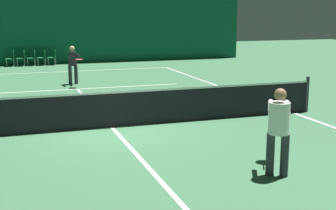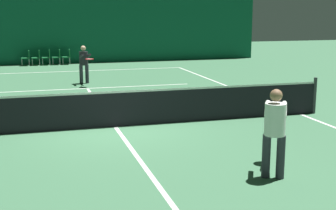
{
  "view_description": "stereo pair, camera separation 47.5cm",
  "coord_description": "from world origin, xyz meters",
  "px_view_note": "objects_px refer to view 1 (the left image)",
  "views": [
    {
      "loc": [
        -2.43,
        -11.69,
        3.0
      ],
      "look_at": [
        0.84,
        -2.07,
        0.94
      ],
      "focal_mm": 50.0,
      "sensor_mm": 36.0,
      "label": 1
    },
    {
      "loc": [
        -1.98,
        -11.83,
        3.0
      ],
      "look_at": [
        0.84,
        -2.07,
        0.94
      ],
      "focal_mm": 50.0,
      "sensor_mm": 36.0,
      "label": 2
    }
  ],
  "objects_px": {
    "courtside_chair_1": "(22,57)",
    "courtside_chair_2": "(32,57)",
    "tennis_net": "(111,108)",
    "courtside_chair_4": "(53,56)",
    "courtside_chair_3": "(43,57)",
    "courtside_chair_0": "(11,58)",
    "player_far": "(73,62)",
    "player_near": "(279,125)"
  },
  "relations": [
    {
      "from": "player_near",
      "to": "courtside_chair_2",
      "type": "bearing_deg",
      "value": 39.66
    },
    {
      "from": "courtside_chair_3",
      "to": "player_far",
      "type": "bearing_deg",
      "value": 5.42
    },
    {
      "from": "tennis_net",
      "to": "courtside_chair_3",
      "type": "bearing_deg",
      "value": 92.51
    },
    {
      "from": "tennis_net",
      "to": "courtside_chair_1",
      "type": "relative_size",
      "value": 14.29
    },
    {
      "from": "courtside_chair_0",
      "to": "courtside_chair_3",
      "type": "xyz_separation_m",
      "value": [
        1.65,
        0.0,
        0.0
      ]
    },
    {
      "from": "player_far",
      "to": "courtside_chair_3",
      "type": "bearing_deg",
      "value": 177.24
    },
    {
      "from": "tennis_net",
      "to": "courtside_chair_0",
      "type": "relative_size",
      "value": 14.29
    },
    {
      "from": "tennis_net",
      "to": "courtside_chair_2",
      "type": "distance_m",
      "value": 15.11
    },
    {
      "from": "courtside_chair_4",
      "to": "player_far",
      "type": "bearing_deg",
      "value": 1.15
    },
    {
      "from": "courtside_chair_1",
      "to": "courtside_chair_4",
      "type": "xyz_separation_m",
      "value": [
        1.65,
        0.0,
        0.0
      ]
    },
    {
      "from": "player_near",
      "to": "courtside_chair_2",
      "type": "height_order",
      "value": "player_near"
    },
    {
      "from": "player_far",
      "to": "courtside_chair_3",
      "type": "distance_m",
      "value": 7.42
    },
    {
      "from": "courtside_chair_4",
      "to": "tennis_net",
      "type": "bearing_deg",
      "value": 0.42
    },
    {
      "from": "courtside_chair_0",
      "to": "tennis_net",
      "type": "bearing_deg",
      "value": 8.73
    },
    {
      "from": "courtside_chair_0",
      "to": "courtside_chair_4",
      "type": "height_order",
      "value": "same"
    },
    {
      "from": "courtside_chair_1",
      "to": "courtside_chair_4",
      "type": "relative_size",
      "value": 1.0
    },
    {
      "from": "tennis_net",
      "to": "courtside_chair_2",
      "type": "bearing_deg",
      "value": 94.6
    },
    {
      "from": "tennis_net",
      "to": "courtside_chair_4",
      "type": "distance_m",
      "value": 15.06
    },
    {
      "from": "player_far",
      "to": "courtside_chair_0",
      "type": "xyz_separation_m",
      "value": [
        -2.35,
        7.38,
        -0.43
      ]
    },
    {
      "from": "courtside_chair_0",
      "to": "courtside_chair_2",
      "type": "xyz_separation_m",
      "value": [
        1.1,
        0.0,
        0.0
      ]
    },
    {
      "from": "player_near",
      "to": "courtside_chair_1",
      "type": "height_order",
      "value": "player_near"
    },
    {
      "from": "tennis_net",
      "to": "player_far",
      "type": "xyz_separation_m",
      "value": [
        0.04,
        7.69,
        0.41
      ]
    },
    {
      "from": "player_far",
      "to": "courtside_chair_3",
      "type": "xyz_separation_m",
      "value": [
        -0.7,
        7.38,
        -0.43
      ]
    },
    {
      "from": "courtside_chair_2",
      "to": "player_near",
      "type": "bearing_deg",
      "value": 9.69
    },
    {
      "from": "player_near",
      "to": "courtside_chair_2",
      "type": "distance_m",
      "value": 19.88
    },
    {
      "from": "courtside_chair_0",
      "to": "courtside_chair_3",
      "type": "height_order",
      "value": "same"
    },
    {
      "from": "courtside_chair_1",
      "to": "courtside_chair_2",
      "type": "height_order",
      "value": "same"
    },
    {
      "from": "courtside_chair_2",
      "to": "tennis_net",
      "type": "bearing_deg",
      "value": 4.6
    },
    {
      "from": "courtside_chair_1",
      "to": "player_near",
      "type": "bearing_deg",
      "value": 11.25
    },
    {
      "from": "courtside_chair_3",
      "to": "courtside_chair_1",
      "type": "bearing_deg",
      "value": -90.0
    },
    {
      "from": "player_far",
      "to": "player_near",
      "type": "bearing_deg",
      "value": 1.56
    },
    {
      "from": "tennis_net",
      "to": "player_near",
      "type": "xyz_separation_m",
      "value": [
        2.13,
        -4.53,
        0.45
      ]
    },
    {
      "from": "tennis_net",
      "to": "courtside_chair_0",
      "type": "xyz_separation_m",
      "value": [
        -2.31,
        15.06,
        -0.03
      ]
    },
    {
      "from": "tennis_net",
      "to": "courtside_chair_4",
      "type": "relative_size",
      "value": 14.29
    },
    {
      "from": "player_far",
      "to": "courtside_chair_4",
      "type": "height_order",
      "value": "player_far"
    },
    {
      "from": "tennis_net",
      "to": "courtside_chair_0",
      "type": "bearing_deg",
      "value": 98.73
    },
    {
      "from": "tennis_net",
      "to": "courtside_chair_3",
      "type": "distance_m",
      "value": 15.08
    },
    {
      "from": "courtside_chair_3",
      "to": "tennis_net",
      "type": "bearing_deg",
      "value": 2.51
    },
    {
      "from": "courtside_chair_4",
      "to": "player_near",
      "type": "bearing_deg",
      "value": 6.53
    },
    {
      "from": "courtside_chair_2",
      "to": "courtside_chair_4",
      "type": "height_order",
      "value": "same"
    },
    {
      "from": "tennis_net",
      "to": "player_far",
      "type": "bearing_deg",
      "value": 89.71
    },
    {
      "from": "player_far",
      "to": "courtside_chair_1",
      "type": "xyz_separation_m",
      "value": [
        -1.8,
        7.38,
        -0.43
      ]
    }
  ]
}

